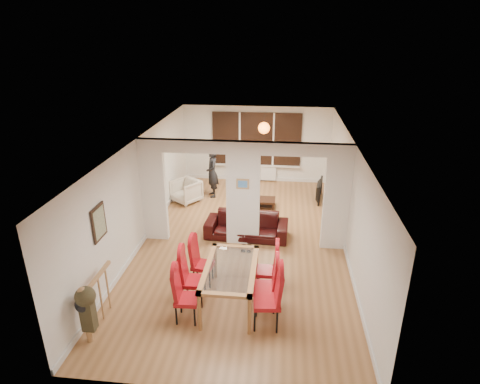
% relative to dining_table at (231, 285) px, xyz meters
% --- Properties ---
extents(floor, '(5.00, 9.00, 0.01)m').
position_rel_dining_table_xyz_m(floor, '(-0.01, 2.42, -0.40)').
color(floor, '#97673D').
rests_on(floor, ground).
extents(room_walls, '(5.00, 9.00, 2.60)m').
position_rel_dining_table_xyz_m(room_walls, '(-0.01, 2.42, 0.90)').
color(room_walls, silver).
rests_on(room_walls, floor).
extents(divider_wall, '(5.00, 0.18, 2.60)m').
position_rel_dining_table_xyz_m(divider_wall, '(-0.01, 2.42, 0.90)').
color(divider_wall, white).
rests_on(divider_wall, floor).
extents(bay_window_blinds, '(3.00, 0.08, 1.80)m').
position_rel_dining_table_xyz_m(bay_window_blinds, '(-0.01, 6.86, 1.10)').
color(bay_window_blinds, black).
rests_on(bay_window_blinds, room_walls).
extents(radiator, '(1.40, 0.08, 0.50)m').
position_rel_dining_table_xyz_m(radiator, '(-0.01, 6.82, -0.10)').
color(radiator, white).
rests_on(radiator, floor).
extents(pendant_light, '(0.36, 0.36, 0.36)m').
position_rel_dining_table_xyz_m(pendant_light, '(0.29, 5.72, 1.75)').
color(pendant_light, orange).
rests_on(pendant_light, room_walls).
extents(stair_newel, '(0.40, 1.20, 1.10)m').
position_rel_dining_table_xyz_m(stair_newel, '(-2.26, -0.78, 0.15)').
color(stair_newel, '#A77A4C').
rests_on(stair_newel, floor).
extents(wall_poster, '(0.04, 0.52, 0.67)m').
position_rel_dining_table_xyz_m(wall_poster, '(-2.48, 0.02, 1.20)').
color(wall_poster, gray).
rests_on(wall_poster, room_walls).
extents(pillar_photo, '(0.30, 0.03, 0.25)m').
position_rel_dining_table_xyz_m(pillar_photo, '(-0.01, 2.32, 1.20)').
color(pillar_photo, '#4C8CD8').
rests_on(pillar_photo, divider_wall).
extents(dining_table, '(0.97, 1.73, 0.81)m').
position_rel_dining_table_xyz_m(dining_table, '(0.00, 0.00, 0.00)').
color(dining_table, '#936136').
rests_on(dining_table, floor).
extents(dining_chair_la, '(0.43, 0.43, 1.04)m').
position_rel_dining_table_xyz_m(dining_chair_la, '(-0.72, -0.56, 0.11)').
color(dining_chair_la, maroon).
rests_on(dining_chair_la, floor).
extents(dining_chair_lb, '(0.45, 0.45, 1.10)m').
position_rel_dining_table_xyz_m(dining_chair_lb, '(-0.71, -0.03, 0.14)').
color(dining_chair_lb, maroon).
rests_on(dining_chair_lb, floor).
extents(dining_chair_lc, '(0.47, 0.47, 1.02)m').
position_rel_dining_table_xyz_m(dining_chair_lc, '(-0.65, 0.59, 0.10)').
color(dining_chair_lc, maroon).
rests_on(dining_chair_lc, floor).
extents(dining_chair_ra, '(0.52, 0.52, 1.18)m').
position_rel_dining_table_xyz_m(dining_chair_ra, '(0.72, -0.55, 0.18)').
color(dining_chair_ra, maroon).
rests_on(dining_chair_ra, floor).
extents(dining_chair_rb, '(0.44, 0.44, 1.07)m').
position_rel_dining_table_xyz_m(dining_chair_rb, '(0.67, -0.06, 0.13)').
color(dining_chair_rb, maroon).
rests_on(dining_chair_rb, floor).
extents(dining_chair_rc, '(0.41, 0.41, 1.02)m').
position_rel_dining_table_xyz_m(dining_chair_rc, '(0.67, 0.52, 0.11)').
color(dining_chair_rc, maroon).
rests_on(dining_chair_rc, floor).
extents(sofa, '(2.12, 0.91, 0.61)m').
position_rel_dining_table_xyz_m(sofa, '(0.05, 2.72, -0.10)').
color(sofa, black).
rests_on(sofa, floor).
extents(armchair, '(1.06, 1.06, 0.70)m').
position_rel_dining_table_xyz_m(armchair, '(-2.01, 4.76, -0.06)').
color(armchair, '#C0B4A2').
rests_on(armchair, floor).
extents(person, '(0.66, 0.54, 1.57)m').
position_rel_dining_table_xyz_m(person, '(-1.27, 5.30, 0.38)').
color(person, black).
rests_on(person, floor).
extents(television, '(1.08, 0.29, 0.61)m').
position_rel_dining_table_xyz_m(television, '(1.99, 5.38, -0.10)').
color(television, black).
rests_on(television, floor).
extents(coffee_table, '(1.18, 0.82, 0.25)m').
position_rel_dining_table_xyz_m(coffee_table, '(0.19, 4.64, -0.28)').
color(coffee_table, black).
rests_on(coffee_table, floor).
extents(bottle, '(0.07, 0.07, 0.30)m').
position_rel_dining_table_xyz_m(bottle, '(0.10, 4.74, -0.01)').
color(bottle, '#143F19').
rests_on(bottle, coffee_table).
extents(bowl, '(0.21, 0.21, 0.05)m').
position_rel_dining_table_xyz_m(bowl, '(0.17, 4.69, -0.13)').
color(bowl, black).
rests_on(bowl, coffee_table).
extents(shoes, '(0.23, 0.25, 0.10)m').
position_rel_dining_table_xyz_m(shoes, '(0.11, 2.02, -0.36)').
color(shoes, black).
rests_on(shoes, floor).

